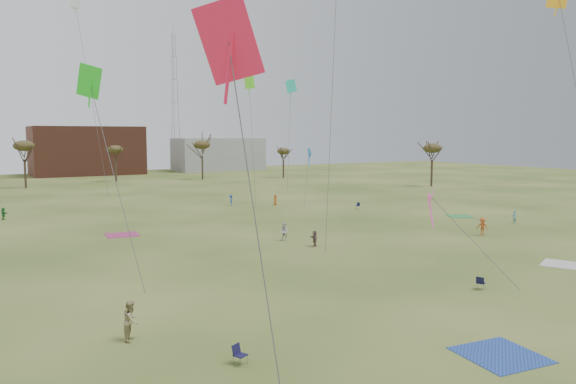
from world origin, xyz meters
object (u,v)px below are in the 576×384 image
camp_chair_left (240,359)px  camp_chair_center (481,285)px  radio_tower (175,102)px  camp_chair_right (357,207)px

camp_chair_left → camp_chair_center: (18.47, 2.60, 0.00)m
camp_chair_left → radio_tower: bearing=46.6°
camp_chair_left → camp_chair_center: bearing=-17.4°
camp_chair_left → radio_tower: 136.79m
camp_chair_center → camp_chair_right: bearing=-53.2°
camp_chair_right → radio_tower: bearing=159.8°
radio_tower → camp_chair_right: bearing=-94.0°
camp_chair_left → camp_chair_right: 51.45m
camp_chair_center → camp_chair_right: 38.64m
camp_chair_right → radio_tower: (6.40, 91.53, 18.95)m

